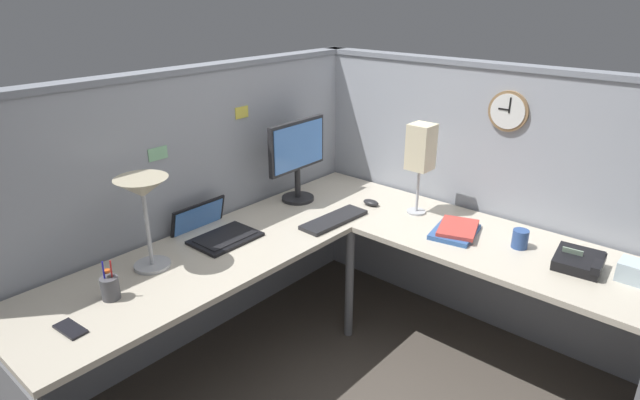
{
  "coord_description": "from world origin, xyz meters",
  "views": [
    {
      "loc": [
        -1.94,
        -1.44,
        1.95
      ],
      "look_at": [
        -0.01,
        0.24,
        0.91
      ],
      "focal_mm": 29.33,
      "sensor_mm": 36.0,
      "label": 1
    }
  ],
  "objects_px": {
    "office_phone": "(580,262)",
    "desk_lamp_paper": "(421,150)",
    "book_stack": "(456,230)",
    "coffee_mug": "(520,239)",
    "cell_phone": "(70,329)",
    "pen_cup": "(110,288)",
    "wall_clock": "(509,111)",
    "keyboard": "(334,220)",
    "tissue_box": "(633,271)",
    "monitor": "(297,155)",
    "desk_lamp_dome": "(143,195)",
    "laptop": "(213,230)",
    "computer_mouse": "(371,203)"
  },
  "relations": [
    {
      "from": "monitor",
      "to": "keyboard",
      "type": "relative_size",
      "value": 1.16
    },
    {
      "from": "keyboard",
      "to": "desk_lamp_paper",
      "type": "xyz_separation_m",
      "value": [
        0.41,
        -0.28,
        0.37
      ]
    },
    {
      "from": "monitor",
      "to": "tissue_box",
      "type": "xyz_separation_m",
      "value": [
        0.28,
        -1.8,
        -0.25
      ]
    },
    {
      "from": "office_phone",
      "to": "desk_lamp_paper",
      "type": "xyz_separation_m",
      "value": [
        0.08,
        0.93,
        0.35
      ]
    },
    {
      "from": "cell_phone",
      "to": "wall_clock",
      "type": "xyz_separation_m",
      "value": [
        2.13,
        -0.77,
        0.61
      ]
    },
    {
      "from": "computer_mouse",
      "to": "pen_cup",
      "type": "distance_m",
      "value": 1.58
    },
    {
      "from": "monitor",
      "to": "cell_phone",
      "type": "xyz_separation_m",
      "value": [
        -1.55,
        -0.26,
        -0.29
      ]
    },
    {
      "from": "computer_mouse",
      "to": "tissue_box",
      "type": "bearing_deg",
      "value": -87.64
    },
    {
      "from": "keyboard",
      "to": "book_stack",
      "type": "distance_m",
      "value": 0.67
    },
    {
      "from": "book_stack",
      "to": "tissue_box",
      "type": "bearing_deg",
      "value": -84.15
    },
    {
      "from": "desk_lamp_dome",
      "to": "pen_cup",
      "type": "height_order",
      "value": "desk_lamp_dome"
    },
    {
      "from": "desk_lamp_dome",
      "to": "coffee_mug",
      "type": "xyz_separation_m",
      "value": [
        1.33,
        -1.23,
        -0.32
      ]
    },
    {
      "from": "computer_mouse",
      "to": "office_phone",
      "type": "distance_m",
      "value": 1.19
    },
    {
      "from": "pen_cup",
      "to": "book_stack",
      "type": "height_order",
      "value": "pen_cup"
    },
    {
      "from": "monitor",
      "to": "wall_clock",
      "type": "xyz_separation_m",
      "value": [
        0.58,
        -1.02,
        0.32
      ]
    },
    {
      "from": "office_phone",
      "to": "pen_cup",
      "type": "bearing_deg",
      "value": 137.76
    },
    {
      "from": "tissue_box",
      "to": "monitor",
      "type": "bearing_deg",
      "value": 98.99
    },
    {
      "from": "wall_clock",
      "to": "pen_cup",
      "type": "bearing_deg",
      "value": 155.92
    },
    {
      "from": "book_stack",
      "to": "tissue_box",
      "type": "distance_m",
      "value": 0.83
    },
    {
      "from": "monitor",
      "to": "desk_lamp_paper",
      "type": "xyz_separation_m",
      "value": [
        0.31,
        -0.66,
        0.09
      ]
    },
    {
      "from": "desk_lamp_dome",
      "to": "tissue_box",
      "type": "relative_size",
      "value": 3.71
    },
    {
      "from": "office_phone",
      "to": "wall_clock",
      "type": "height_order",
      "value": "wall_clock"
    },
    {
      "from": "book_stack",
      "to": "wall_clock",
      "type": "relative_size",
      "value": 1.48
    },
    {
      "from": "computer_mouse",
      "to": "book_stack",
      "type": "bearing_deg",
      "value": -92.65
    },
    {
      "from": "tissue_box",
      "to": "book_stack",
      "type": "bearing_deg",
      "value": 95.85
    },
    {
      "from": "computer_mouse",
      "to": "desk_lamp_paper",
      "type": "height_order",
      "value": "desk_lamp_paper"
    },
    {
      "from": "tissue_box",
      "to": "desk_lamp_paper",
      "type": "bearing_deg",
      "value": 88.74
    },
    {
      "from": "pen_cup",
      "to": "wall_clock",
      "type": "relative_size",
      "value": 0.82
    },
    {
      "from": "cell_phone",
      "to": "desk_lamp_paper",
      "type": "bearing_deg",
      "value": -16.99
    },
    {
      "from": "laptop",
      "to": "wall_clock",
      "type": "xyz_separation_m",
      "value": [
        1.24,
        -1.02,
        0.59
      ]
    },
    {
      "from": "keyboard",
      "to": "desk_lamp_paper",
      "type": "distance_m",
      "value": 0.63
    },
    {
      "from": "office_phone",
      "to": "tissue_box",
      "type": "bearing_deg",
      "value": -75.16
    },
    {
      "from": "book_stack",
      "to": "coffee_mug",
      "type": "bearing_deg",
      "value": -78.08
    },
    {
      "from": "laptop",
      "to": "desk_lamp_dome",
      "type": "xyz_separation_m",
      "value": [
        -0.41,
        -0.06,
        0.34
      ]
    },
    {
      "from": "computer_mouse",
      "to": "book_stack",
      "type": "relative_size",
      "value": 0.32
    },
    {
      "from": "coffee_mug",
      "to": "laptop",
      "type": "bearing_deg",
      "value": 125.68
    },
    {
      "from": "cell_phone",
      "to": "tissue_box",
      "type": "relative_size",
      "value": 1.2
    },
    {
      "from": "computer_mouse",
      "to": "cell_phone",
      "type": "relative_size",
      "value": 0.72
    },
    {
      "from": "keyboard",
      "to": "office_phone",
      "type": "height_order",
      "value": "office_phone"
    },
    {
      "from": "keyboard",
      "to": "coffee_mug",
      "type": "xyz_separation_m",
      "value": [
        0.37,
        -0.91,
        0.04
      ]
    },
    {
      "from": "pen_cup",
      "to": "desk_lamp_paper",
      "type": "bearing_deg",
      "value": -16.66
    },
    {
      "from": "laptop",
      "to": "computer_mouse",
      "type": "xyz_separation_m",
      "value": [
        0.89,
        -0.39,
        -0.01
      ]
    },
    {
      "from": "laptop",
      "to": "computer_mouse",
      "type": "relative_size",
      "value": 3.71
    },
    {
      "from": "cell_phone",
      "to": "coffee_mug",
      "type": "xyz_separation_m",
      "value": [
        1.82,
        -1.03,
        0.04
      ]
    },
    {
      "from": "monitor",
      "to": "pen_cup",
      "type": "bearing_deg",
      "value": -172.78
    },
    {
      "from": "monitor",
      "to": "tissue_box",
      "type": "bearing_deg",
      "value": -81.01
    },
    {
      "from": "office_phone",
      "to": "tissue_box",
      "type": "height_order",
      "value": "office_phone"
    },
    {
      "from": "wall_clock",
      "to": "laptop",
      "type": "bearing_deg",
      "value": 140.4
    },
    {
      "from": "laptop",
      "to": "coffee_mug",
      "type": "height_order",
      "value": "laptop"
    },
    {
      "from": "book_stack",
      "to": "coffee_mug",
      "type": "height_order",
      "value": "coffee_mug"
    }
  ]
}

